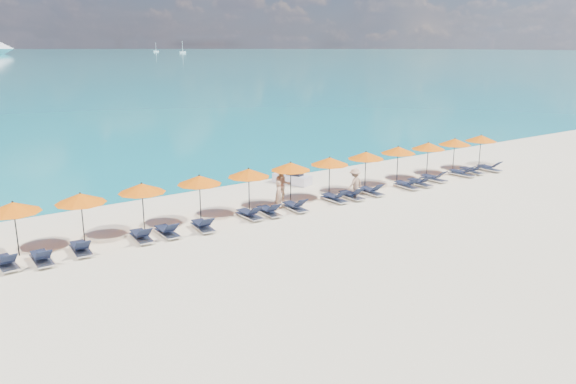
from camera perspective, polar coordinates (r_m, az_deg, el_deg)
ground at (r=25.43m, az=3.91°, el=-4.03°), size 1400.00×1400.00×0.00m
sailboat_near at (r=561.11m, az=-10.65°, el=13.81°), size 6.12×2.04×11.22m
sailboat_far at (r=656.30m, az=-13.25°, el=13.78°), size 5.69×1.90×10.42m
jetski at (r=33.86m, az=0.45°, el=1.40°), size 1.60×2.52×0.84m
beachgoer_a at (r=28.57m, az=-0.90°, el=-0.31°), size 0.65×0.61×1.49m
beachgoer_b at (r=29.78m, az=-0.59°, el=0.70°), size 1.04×0.83×1.87m
beachgoer_c at (r=30.76m, az=6.80°, el=0.86°), size 1.16×0.71×1.67m
umbrella_2 at (r=24.40m, az=-26.14°, el=-1.40°), size 2.10×2.10×2.28m
umbrella_3 at (r=24.73m, az=-20.33°, el=-0.60°), size 2.10×2.10×2.28m
umbrella_4 at (r=25.66m, az=-14.64°, el=0.39°), size 2.10×2.10×2.28m
umbrella_5 at (r=26.65m, az=-9.00°, el=1.22°), size 2.10×2.10×2.28m
umbrella_6 at (r=27.87m, az=-4.01°, el=1.96°), size 2.10×2.10×2.28m
umbrella_7 at (r=29.27m, az=0.28°, el=2.62°), size 2.10×2.10×2.28m
umbrella_8 at (r=30.68m, az=4.25°, el=3.15°), size 2.10×2.10×2.28m
umbrella_9 at (r=32.51m, az=7.92°, el=3.71°), size 2.10×2.10×2.28m
umbrella_10 at (r=34.51m, az=11.14°, el=4.21°), size 2.10×2.10×2.28m
umbrella_11 at (r=36.34m, az=14.07°, el=4.57°), size 2.10×2.10×2.28m
umbrella_12 at (r=38.35m, az=16.59°, el=4.92°), size 2.10×2.10×2.28m
umbrella_13 at (r=40.38m, az=19.03°, el=5.19°), size 2.10×2.10×2.28m
lounger_3 at (r=23.79m, az=-26.74°, el=-6.39°), size 0.76×1.75×0.66m
lounger_4 at (r=23.67m, az=-23.74°, el=-6.14°), size 0.64×1.71×0.66m
lounger_5 at (r=24.18m, az=-20.31°, el=-5.36°), size 0.73×1.74×0.66m
lounger_6 at (r=24.92m, az=-14.67°, el=-4.32°), size 0.73×1.74×0.66m
lounger_7 at (r=25.27m, az=-12.18°, el=-3.90°), size 0.63×1.70×0.66m
lounger_8 at (r=25.75m, az=-8.65°, el=-3.37°), size 0.79×1.75×0.66m
lounger_9 at (r=27.20m, az=-3.93°, el=-2.24°), size 0.66×1.71×0.66m
lounger_10 at (r=27.66m, az=-1.94°, el=-1.92°), size 0.75×1.74×0.66m
lounger_11 at (r=28.42m, az=0.71°, el=-1.46°), size 0.69×1.72×0.66m
lounger_12 at (r=30.10m, az=4.76°, el=-0.58°), size 0.66×1.71×0.66m
lounger_13 at (r=30.77m, az=6.47°, el=-0.28°), size 0.68×1.72×0.66m
lounger_14 at (r=31.76m, az=8.46°, el=0.13°), size 0.71×1.73×0.66m
lounger_15 at (r=33.51m, az=11.98°, el=0.73°), size 0.70×1.73×0.66m
lounger_16 at (r=34.30m, az=13.25°, el=0.98°), size 0.67×1.72×0.66m
lounger_17 at (r=35.63m, az=14.59°, el=1.41°), size 0.78×1.75×0.66m
lounger_18 at (r=37.55m, az=17.26°, el=1.89°), size 0.76×1.75×0.66m
lounger_19 at (r=38.51m, az=18.20°, el=2.12°), size 0.73×1.74×0.66m
lounger_20 at (r=39.64m, az=19.77°, el=2.34°), size 0.64×1.71×0.66m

